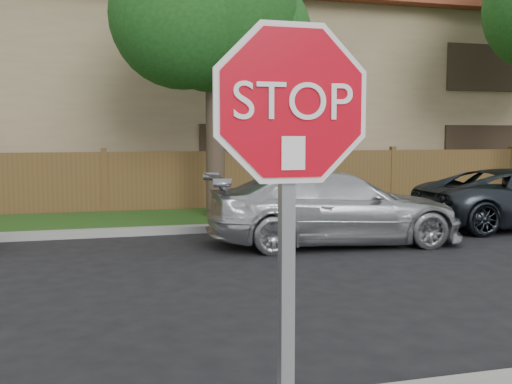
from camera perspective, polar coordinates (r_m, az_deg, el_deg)
name	(u,v)px	position (r m, az deg, el deg)	size (l,w,h in m)	color
far_curb	(109,233)	(12.35, -13.85, -3.78)	(70.00, 0.30, 0.15)	gray
grass_strip	(107,222)	(13.98, -14.03, -2.78)	(70.00, 3.00, 0.12)	#1E4714
fence	(104,184)	(15.49, -14.24, 0.75)	(70.00, 0.12, 1.60)	brown
apartment_building	(99,90)	(21.10, -14.73, 9.34)	(35.20, 9.20, 7.20)	#9B8260
tree_mid	(216,9)	(14.19, -3.79, 17.03)	(4.80, 3.90, 7.35)	#382B21
stop_sign	(290,175)	(2.71, 3.26, 1.62)	(1.01, 0.13, 2.55)	gray
sedan_right	(334,207)	(11.16, 7.48, -1.45)	(1.92, 4.73, 1.37)	silver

